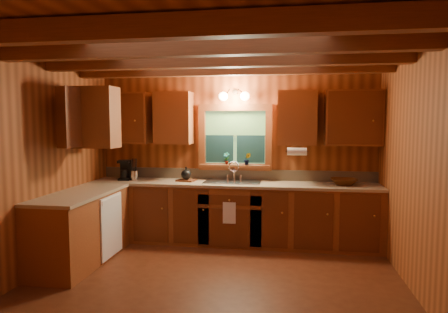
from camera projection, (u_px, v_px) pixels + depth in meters
name	position (u px, v px, depth m)	size (l,w,h in m)	color
room	(212.00, 168.00, 4.23)	(4.20, 4.20, 4.20)	#542814
ceiling_beams	(212.00, 54.00, 4.12)	(4.20, 2.54, 0.18)	brown
base_cabinets	(195.00, 218.00, 5.64)	(4.20, 2.22, 0.86)	brown
countertop	(196.00, 186.00, 5.61)	(4.20, 2.24, 0.04)	tan
backsplash	(235.00, 174.00, 6.11)	(4.20, 0.02, 0.16)	tan
dishwasher_panel	(112.00, 226.00, 5.20)	(0.02, 0.60, 0.80)	white
upper_cabinets	(192.00, 118.00, 5.67)	(4.19, 1.77, 0.78)	brown
window	(235.00, 139.00, 6.04)	(1.12, 0.08, 1.00)	brown
window_sill	(235.00, 166.00, 6.03)	(1.06, 0.14, 0.04)	brown
wall_sconce	(234.00, 96.00, 5.87)	(0.45, 0.21, 0.17)	black
paper_towel_roll	(297.00, 151.00, 5.58)	(0.11, 0.11, 0.27)	white
dish_towel	(229.00, 213.00, 5.54)	(0.18, 0.01, 0.30)	white
sink	(233.00, 185.00, 5.84)	(0.82, 0.48, 0.43)	silver
coffee_maker	(125.00, 170.00, 6.10)	(0.17, 0.22, 0.30)	black
utensil_crock	(134.00, 175.00, 6.04)	(0.12, 0.12, 0.33)	silver
cutting_board	(186.00, 180.00, 5.95)	(0.26, 0.19, 0.02)	#592813
teakettle	(186.00, 175.00, 5.94)	(0.15, 0.15, 0.19)	black
wicker_basket	(344.00, 182.00, 5.59)	(0.37, 0.37, 0.09)	#48230C
potted_plant_left	(226.00, 158.00, 6.03)	(0.10, 0.07, 0.19)	#592813
potted_plant_right	(247.00, 159.00, 5.96)	(0.10, 0.08, 0.18)	#592813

